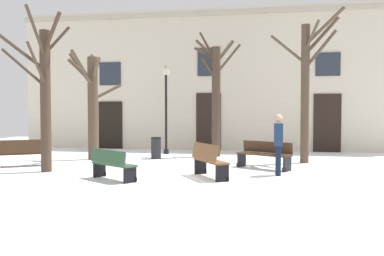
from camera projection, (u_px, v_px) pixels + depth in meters
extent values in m
plane|color=white|center=(183.00, 174.00, 11.93)|extent=(30.56, 30.56, 0.00)
cube|color=beige|center=(214.00, 80.00, 19.37)|extent=(19.10, 0.40, 6.68)
cube|color=#B1A993|center=(214.00, 13.00, 19.00)|extent=(19.10, 0.30, 0.24)
cube|color=black|center=(111.00, 125.00, 20.11)|extent=(1.21, 0.08, 2.32)
cube|color=#262D38|center=(110.00, 74.00, 20.01)|extent=(1.09, 0.06, 1.13)
cube|color=black|center=(209.00, 122.00, 19.28)|extent=(1.17, 0.08, 2.70)
cube|color=#262D38|center=(209.00, 62.00, 19.16)|extent=(1.05, 0.06, 1.33)
cube|color=black|center=(327.00, 123.00, 18.37)|extent=(1.20, 0.08, 2.63)
cube|color=#262D38|center=(328.00, 64.00, 18.26)|extent=(1.08, 0.06, 1.05)
cylinder|color=#4C3D2D|center=(93.00, 108.00, 15.51)|extent=(0.38, 0.38, 3.90)
cylinder|color=#4C3D2D|center=(92.00, 68.00, 15.05)|extent=(0.45, 0.89, 0.92)
cylinder|color=#4C3D2D|center=(107.00, 92.00, 15.75)|extent=(0.97, 0.80, 0.67)
cylinder|color=#4C3D2D|center=(81.00, 70.00, 15.73)|extent=(1.22, 0.55, 1.38)
cylinder|color=#4C3D2D|center=(81.00, 71.00, 15.52)|extent=(1.04, 0.17, 1.00)
cylinder|color=#4C3D2D|center=(83.00, 69.00, 14.71)|extent=(0.21, 1.61, 1.20)
cylinder|color=#4C3D2D|center=(96.00, 70.00, 14.94)|extent=(0.81, 1.08, 0.84)
cylinder|color=#423326|center=(46.00, 101.00, 12.31)|extent=(0.31, 0.31, 4.27)
cylinder|color=#423326|center=(57.00, 41.00, 12.31)|extent=(0.76, 0.37, 0.89)
cylinder|color=#423326|center=(37.00, 65.00, 11.56)|extent=(0.38, 1.47, 1.11)
cylinder|color=#423326|center=(36.00, 33.00, 11.57)|extent=(0.31, 1.39, 1.28)
cylinder|color=#423326|center=(24.00, 68.00, 12.38)|extent=(1.45, 0.10, 1.22)
cylinder|color=#423326|center=(19.00, 50.00, 12.06)|extent=(1.41, 0.74, 1.23)
cylinder|color=#423326|center=(52.00, 32.00, 11.99)|extent=(0.83, 0.52, 1.11)
cylinder|color=#4C3D2D|center=(305.00, 94.00, 14.44)|extent=(0.30, 0.30, 4.90)
cylinder|color=#4C3D2D|center=(320.00, 49.00, 14.13)|extent=(1.08, 0.47, 1.30)
cylinder|color=#4C3D2D|center=(312.00, 36.00, 13.94)|extent=(0.46, 0.89, 0.95)
cylinder|color=#4C3D2D|center=(322.00, 36.00, 14.22)|extent=(1.18, 0.22, 1.31)
cylinder|color=#4C3D2D|center=(324.00, 27.00, 13.70)|extent=(1.20, 1.24, 1.09)
cylinder|color=#4C3D2D|center=(288.00, 50.00, 14.43)|extent=(1.27, 0.20, 1.06)
cylinder|color=#423326|center=(216.00, 102.00, 16.56)|extent=(0.35, 0.35, 4.44)
cylinder|color=#423326|center=(209.00, 68.00, 16.54)|extent=(0.69, 0.19, 0.93)
cylinder|color=#423326|center=(206.00, 50.00, 16.58)|extent=(0.91, 0.19, 0.86)
cylinder|color=#423326|center=(208.00, 47.00, 16.82)|extent=(0.86, 0.70, 1.36)
cylinder|color=#423326|center=(225.00, 52.00, 16.84)|extent=(0.77, 0.98, 1.08)
cylinder|color=#423326|center=(228.00, 59.00, 16.86)|extent=(1.02, 1.02, 1.36)
cylinder|color=#423326|center=(205.00, 54.00, 16.68)|extent=(1.00, 0.37, 0.63)
cylinder|color=black|center=(166.00, 115.00, 17.50)|extent=(0.10, 0.10, 3.39)
cylinder|color=black|center=(166.00, 152.00, 17.57)|extent=(0.22, 0.22, 0.20)
cube|color=beige|center=(166.00, 71.00, 17.43)|extent=(0.24, 0.24, 0.36)
cone|color=black|center=(166.00, 67.00, 17.42)|extent=(0.30, 0.30, 0.14)
cylinder|color=black|center=(156.00, 148.00, 15.77)|extent=(0.38, 0.38, 0.80)
torus|color=black|center=(156.00, 138.00, 15.75)|extent=(0.41, 0.41, 0.04)
cube|color=brown|center=(211.00, 161.00, 11.26)|extent=(1.17, 1.56, 0.05)
cube|color=brown|center=(205.00, 152.00, 11.18)|extent=(0.93, 1.41, 0.45)
cube|color=black|center=(222.00, 173.00, 10.59)|extent=(0.34, 0.24, 0.47)
torus|color=black|center=(227.00, 178.00, 10.66)|extent=(0.11, 0.16, 0.17)
cube|color=black|center=(200.00, 166.00, 11.95)|extent=(0.34, 0.24, 0.47)
torus|color=black|center=(205.00, 171.00, 12.01)|extent=(0.11, 0.16, 0.17)
cube|color=#2D4C33|center=(114.00, 164.00, 10.90)|extent=(1.49, 1.21, 0.05)
cube|color=#2D4C33|center=(108.00, 157.00, 10.76)|extent=(1.30, 0.92, 0.35)
cube|color=black|center=(130.00, 175.00, 10.43)|extent=(0.26, 0.35, 0.42)
torus|color=black|center=(135.00, 179.00, 10.55)|extent=(0.16, 0.12, 0.17)
cube|color=black|center=(99.00, 169.00, 11.40)|extent=(0.26, 0.35, 0.42)
torus|color=black|center=(104.00, 173.00, 11.52)|extent=(0.16, 0.12, 0.17)
cube|color=#3D2819|center=(264.00, 154.00, 12.97)|extent=(1.78, 1.35, 0.05)
cube|color=#3D2819|center=(267.00, 147.00, 13.12)|extent=(1.57, 1.02, 0.36)
cube|color=black|center=(242.00, 160.00, 13.53)|extent=(0.28, 0.39, 0.47)
torus|color=black|center=(238.00, 165.00, 13.40)|extent=(0.16, 0.12, 0.17)
cube|color=black|center=(287.00, 164.00, 12.42)|extent=(0.28, 0.39, 0.47)
torus|color=black|center=(284.00, 170.00, 12.29)|extent=(0.16, 0.12, 0.17)
cube|color=#3D2819|center=(20.00, 154.00, 13.60)|extent=(1.67, 1.24, 0.05)
cube|color=#3D2819|center=(19.00, 146.00, 13.38)|extent=(1.50, 0.95, 0.43)
cube|color=black|center=(44.00, 159.00, 13.88)|extent=(0.27, 0.40, 0.43)
torus|color=black|center=(44.00, 162.00, 14.06)|extent=(0.16, 0.11, 0.17)
cylinder|color=black|center=(278.00, 161.00, 11.57)|extent=(0.14, 0.14, 0.84)
cylinder|color=black|center=(278.00, 160.00, 11.75)|extent=(0.14, 0.14, 0.84)
cube|color=navy|center=(278.00, 135.00, 11.63)|extent=(0.24, 0.39, 0.65)
sphere|color=tan|center=(279.00, 118.00, 11.61)|extent=(0.23, 0.23, 0.23)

